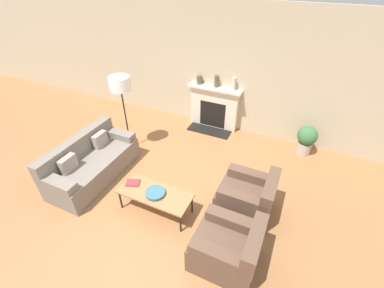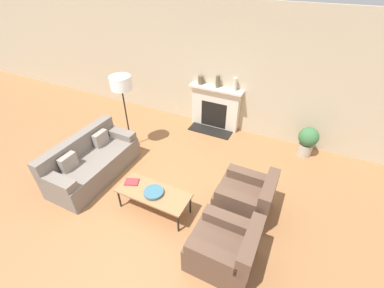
{
  "view_description": "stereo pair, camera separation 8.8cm",
  "coord_description": "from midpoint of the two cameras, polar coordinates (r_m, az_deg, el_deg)",
  "views": [
    {
      "loc": [
        1.87,
        -2.33,
        3.52
      ],
      "look_at": [
        0.09,
        1.51,
        0.45
      ],
      "focal_mm": 24.0,
      "sensor_mm": 36.0,
      "label": 1
    },
    {
      "loc": [
        1.95,
        -2.29,
        3.52
      ],
      "look_at": [
        0.09,
        1.51,
        0.45
      ],
      "focal_mm": 24.0,
      "sensor_mm": 36.0,
      "label": 2
    }
  ],
  "objects": [
    {
      "name": "ground_plane",
      "position": [
        4.62,
        -9.79,
        -14.36
      ],
      "size": [
        18.0,
        18.0,
        0.0
      ],
      "primitive_type": "plane",
      "color": "#99663D"
    },
    {
      "name": "wall_back",
      "position": [
        6.18,
        5.59,
        16.2
      ],
      "size": [
        18.0,
        0.06,
        2.9
      ],
      "color": "#BCAD8E",
      "rests_on": "ground_plane"
    },
    {
      "name": "fireplace",
      "position": [
        6.43,
        4.5,
        8.02
      ],
      "size": [
        1.31,
        0.59,
        1.07
      ],
      "color": "beige",
      "rests_on": "ground_plane"
    },
    {
      "name": "couch",
      "position": [
        5.34,
        -21.86,
        -4.02
      ],
      "size": [
        0.82,
        1.82,
        0.82
      ],
      "rotation": [
        0.0,
        0.0,
        1.57
      ],
      "color": "slate",
      "rests_on": "ground_plane"
    },
    {
      "name": "armchair_near",
      "position": [
        3.8,
        7.36,
        -21.99
      ],
      "size": [
        0.88,
        0.76,
        0.8
      ],
      "rotation": [
        0.0,
        0.0,
        -1.57
      ],
      "color": "brown",
      "rests_on": "ground_plane"
    },
    {
      "name": "armchair_far",
      "position": [
        4.42,
        11.69,
        -11.56
      ],
      "size": [
        0.88,
        0.76,
        0.8
      ],
      "rotation": [
        0.0,
        0.0,
        -1.57
      ],
      "color": "brown",
      "rests_on": "ground_plane"
    },
    {
      "name": "coffee_table",
      "position": [
        4.34,
        -8.8,
        -10.97
      ],
      "size": [
        1.22,
        0.51,
        0.41
      ],
      "color": "olive",
      "rests_on": "ground_plane"
    },
    {
      "name": "bowl",
      "position": [
        4.27,
        -8.75,
        -10.65
      ],
      "size": [
        0.32,
        0.32,
        0.06
      ],
      "color": "#38667A",
      "rests_on": "coffee_table"
    },
    {
      "name": "book",
      "position": [
        4.54,
        -13.57,
        -8.37
      ],
      "size": [
        0.28,
        0.24,
        0.02
      ],
      "rotation": [
        0.0,
        0.0,
        0.39
      ],
      "color": "#9E2D33",
      "rests_on": "coffee_table"
    },
    {
      "name": "floor_lamp",
      "position": [
        5.41,
        -16.0,
        11.61
      ],
      "size": [
        0.43,
        0.43,
        1.67
      ],
      "color": "black",
      "rests_on": "ground_plane"
    },
    {
      "name": "mantel_vase_left",
      "position": [
        6.31,
        1.22,
        14.07
      ],
      "size": [
        0.13,
        0.13,
        0.21
      ],
      "color": "brown",
      "rests_on": "fireplace"
    },
    {
      "name": "mantel_vase_center_left",
      "position": [
        6.15,
        5.06,
        13.71
      ],
      "size": [
        0.1,
        0.1,
        0.28
      ],
      "color": "brown",
      "rests_on": "fireplace"
    },
    {
      "name": "mantel_vase_center_right",
      "position": [
        6.03,
        8.84,
        13.07
      ],
      "size": [
        0.1,
        0.1,
        0.3
      ],
      "color": "beige",
      "rests_on": "fireplace"
    },
    {
      "name": "potted_plant",
      "position": [
        6.01,
        23.72,
        1.08
      ],
      "size": [
        0.41,
        0.41,
        0.67
      ],
      "color": "#B2A899",
      "rests_on": "ground_plane"
    }
  ]
}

